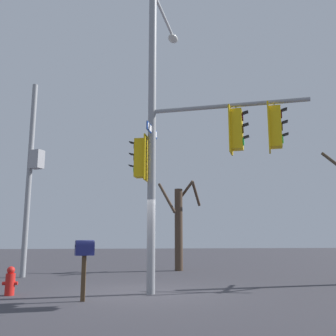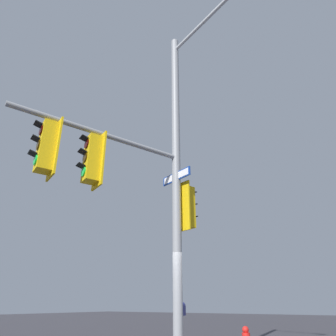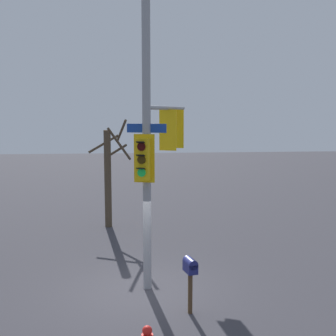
{
  "view_description": "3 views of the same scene",
  "coord_description": "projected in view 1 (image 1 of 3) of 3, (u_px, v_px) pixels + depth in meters",
  "views": [
    {
      "loc": [
        -0.45,
        -10.51,
        1.48
      ],
      "look_at": [
        0.76,
        -0.13,
        3.41
      ],
      "focal_mm": 40.23,
      "sensor_mm": 36.0,
      "label": 1
    },
    {
      "loc": [
        6.89,
        3.9,
        1.37
      ],
      "look_at": [
        0.86,
        -0.06,
        4.51
      ],
      "focal_mm": 33.3,
      "sensor_mm": 36.0,
      "label": 2
    },
    {
      "loc": [
        -11.6,
        0.38,
        4.96
      ],
      "look_at": [
        -0.06,
        -0.7,
        3.45
      ],
      "focal_mm": 47.26,
      "sensor_mm": 36.0,
      "label": 3
    }
  ],
  "objects": [
    {
      "name": "ground_plane",
      "position": [
        139.0,
        293.0,
        10.05
      ],
      "size": [
        80.0,
        80.0,
        0.0
      ],
      "primitive_type": "plane",
      "color": "#38373D"
    },
    {
      "name": "main_signal_pole_assembly",
      "position": [
        184.0,
        122.0,
        10.71
      ],
      "size": [
        4.71,
        4.45,
        9.29
      ],
      "rotation": [
        0.0,
        0.0,
        5.93
      ],
      "color": "gray",
      "rests_on": "ground"
    },
    {
      "name": "secondary_pole_assembly",
      "position": [
        31.0,
        172.0,
        14.76
      ],
      "size": [
        0.69,
        0.57,
        7.64
      ],
      "rotation": [
        0.0,
        0.0,
        5.73
      ],
      "color": "gray",
      "rests_on": "ground"
    },
    {
      "name": "fire_hydrant",
      "position": [
        10.0,
        282.0,
        9.75
      ],
      "size": [
        0.38,
        0.24,
        0.73
      ],
      "color": "red",
      "rests_on": "ground"
    },
    {
      "name": "mailbox",
      "position": [
        84.0,
        253.0,
        9.0
      ],
      "size": [
        0.48,
        0.34,
        1.41
      ],
      "rotation": [
        0.0,
        0.0,
        4.95
      ],
      "color": "#4C3823",
      "rests_on": "ground"
    },
    {
      "name": "bare_tree_behind_pole",
      "position": [
        179.0,
        224.0,
        17.2
      ],
      "size": [
        2.09,
        1.87,
        4.11
      ],
      "color": "#463629",
      "rests_on": "ground"
    }
  ]
}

